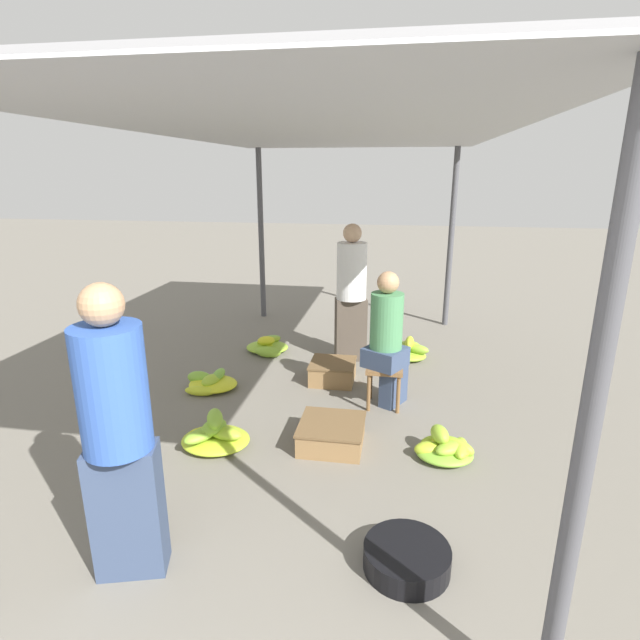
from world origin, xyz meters
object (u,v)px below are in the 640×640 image
Objects in this scene: stool at (384,374)px; banana_pile_right_0 at (445,448)px; vendor_foreground at (118,432)px; banana_pile_left_2 at (210,383)px; shopper_walking_mid at (351,291)px; basin_black at (407,558)px; crate_mid at (332,434)px; vendor_seated at (388,338)px; banana_pile_left_0 at (214,435)px; crate_near at (333,371)px; banana_pile_left_1 at (268,346)px; banana_pile_right_1 at (407,351)px.

stool reaches higher than banana_pile_right_0.
vendor_foreground is 2.98× the size of banana_pile_left_2.
banana_pile_right_0 is at bearing -64.47° from shopper_walking_mid.
vendor_foreground is at bearing -170.72° from basin_black.
stool is at bearing 64.07° from crate_mid.
vendor_seated reaches higher than stool.
vendor_foreground is 2.95× the size of banana_pile_left_0.
stool is 1.81m from banana_pile_left_2.
vendor_foreground is at bearing -88.91° from banana_pile_left_0.
crate_near is at bearing 138.75° from stool.
banana_pile_left_0 is at bearing -85.90° from banana_pile_left_1.
banana_pile_left_0 is at bearing -143.87° from vendor_seated.
banana_pile_right_0 reaches higher than basin_black.
vendor_foreground is 4.00m from banana_pile_right_1.
shopper_walking_mid reaches higher than basin_black.
banana_pile_left_1 is (-0.19, 3.56, -0.79)m from vendor_foreground.
shopper_walking_mid is (-0.96, 2.02, 0.75)m from banana_pile_right_0.
banana_pile_right_1 is at bearing 46.09° from crate_near.
banana_pile_right_1 reaches higher than basin_black.
basin_black is 0.31× the size of shopper_walking_mid.
banana_pile_right_1 is 1.11× the size of crate_near.
banana_pile_right_1 is (1.56, 2.29, -0.00)m from banana_pile_left_0.
banana_pile_right_0 reaches higher than crate_near.
basin_black is at bearing 9.28° from vendor_foreground.
shopper_walking_mid reaches higher than vendor_seated.
vendor_foreground is 3.35× the size of banana_pile_right_0.
banana_pile_left_1 reaches higher than basin_black.
banana_pile_left_2 is at bearing 177.25° from vendor_seated.
banana_pile_left_2 is (-0.29, -1.17, -0.01)m from banana_pile_left_1.
vendor_seated is at bearing -99.26° from banana_pile_right_1.
crate_mid is (1.10, -2.07, 0.03)m from banana_pile_left_1.
banana_pile_right_1 is at bearing 80.74° from vendor_seated.
banana_pile_left_2 is at bearing -104.10° from banana_pile_left_1.
banana_pile_right_0 is at bearing -46.43° from banana_pile_left_1.
crate_near is (-0.58, 0.48, -0.57)m from vendor_seated.
crate_mid is at bearing -116.61° from vendor_seated.
banana_pile_left_0 is at bearing 91.09° from vendor_foreground.
vendor_seated reaches higher than crate_near.
banana_pile_right_0 is 2.36m from shopper_walking_mid.
crate_mid is at bearing 115.92° from basin_black.
basin_black is 1.24m from banana_pile_right_0.
stool is at bearing -99.90° from banana_pile_right_1.
vendor_foreground reaches higher than banana_pile_left_2.
banana_pile_left_2 is at bearing -148.83° from banana_pile_right_1.
vendor_seated is at bearing -39.87° from crate_near.
stool is at bearing -3.08° from banana_pile_left_2.
vendor_seated is (1.32, 2.30, -0.18)m from vendor_foreground.
stool is at bearing -40.40° from banana_pile_left_1.
banana_pile_left_0 reaches higher than banana_pile_left_2.
banana_pile_right_1 is at bearing 89.77° from basin_black.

